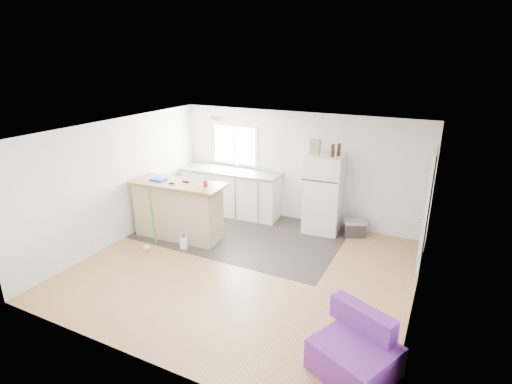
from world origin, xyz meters
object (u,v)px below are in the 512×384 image
blue_tray (159,179)px  cardboard_box (315,147)px  mop (148,240)px  kitchen_cabinets (232,192)px  peninsula (178,210)px  purple_seat (356,352)px  bottle_left (333,151)px  refrigerator (323,194)px  red_cup (205,184)px  cleaner_jug (184,243)px  cooler (355,228)px  bottle_right (339,150)px

blue_tray → cardboard_box: (2.69, 1.59, 0.61)m
mop → cardboard_box: bearing=10.8°
kitchen_cabinets → peninsula: 1.62m
purple_seat → mop: bearing=-172.5°
purple_seat → bottle_left: 4.09m
mop → cardboard_box: cardboard_box is taller
refrigerator → red_cup: (-1.84, -1.56, 0.40)m
kitchen_cabinets → cleaner_jug: kitchen_cabinets is taller
peninsula → cleaner_jug: size_ratio=6.80×
peninsula → cleaner_jug: 0.75m
kitchen_cabinets → cleaner_jug: (0.08, -2.00, -0.40)m
cleaner_jug → bottle_left: bearing=23.1°
kitchen_cabinets → red_cup: size_ratio=19.69×
red_cup → bottle_left: 2.54m
purple_seat → red_cup: (-3.40, 2.08, 0.97)m
cooler → bottle_right: bottle_right is taller
kitchen_cabinets → mop: bearing=-104.3°
blue_tray → bottle_right: bottle_right is taller
kitchen_cabinets → bottle_left: 2.65m
refrigerator → mop: size_ratio=1.30×
cleaner_jug → purple_seat: bearing=-41.0°
peninsula → purple_seat: size_ratio=1.75×
cooler → red_cup: red_cup is taller
kitchen_cabinets → mop: kitchen_cabinets is taller
red_cup → mop: bearing=-134.6°
cooler → purple_seat: 3.79m
kitchen_cabinets → bottle_right: 2.73m
purple_seat → cleaner_jug: 4.01m
kitchen_cabinets → peninsula: size_ratio=1.22×
purple_seat → bottle_left: size_ratio=4.42×
kitchen_cabinets → cooler: size_ratio=4.52×
peninsula → cardboard_box: 3.01m
peninsula → cleaner_jug: bearing=-49.3°
refrigerator → cardboard_box: 0.99m
peninsula → blue_tray: blue_tray is taller
mop → cardboard_box: size_ratio=4.21×
purple_seat → blue_tray: 4.98m
peninsula → kitchen_cabinets: bearing=74.7°
cleaner_jug → blue_tray: bearing=138.9°
cooler → blue_tray: blue_tray is taller
peninsula → cooler: 3.60m
cleaner_jug → blue_tray: blue_tray is taller
kitchen_cabinets → peninsula: (-0.32, -1.59, 0.06)m
red_cup → bottle_left: size_ratio=0.48×
cleaner_jug → refrigerator: bearing=26.9°
cooler → bottle_right: size_ratio=2.09×
mop → blue_tray: bearing=76.7°
kitchen_cabinets → blue_tray: bearing=-117.1°
mop → blue_tray: size_ratio=4.21×
red_cup → blue_tray: (-1.06, -0.08, -0.04)m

